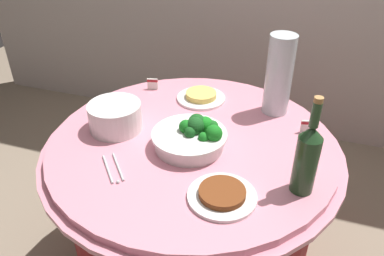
% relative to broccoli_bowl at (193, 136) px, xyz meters
% --- Properties ---
extents(buffet_table, '(1.16, 1.16, 0.74)m').
position_rel_broccoli_bowl_xyz_m(buffet_table, '(-0.02, 0.04, -0.41)').
color(buffet_table, maroon).
rests_on(buffet_table, ground_plane).
extents(broccoli_bowl, '(0.28, 0.28, 0.12)m').
position_rel_broccoli_bowl_xyz_m(broccoli_bowl, '(0.00, 0.00, 0.00)').
color(broccoli_bowl, white).
rests_on(broccoli_bowl, buffet_table).
extents(plate_stack, '(0.21, 0.21, 0.11)m').
position_rel_broccoli_bowl_xyz_m(plate_stack, '(-0.33, 0.02, 0.01)').
color(plate_stack, white).
rests_on(plate_stack, buffet_table).
extents(wine_bottle, '(0.07, 0.07, 0.34)m').
position_rel_broccoli_bowl_xyz_m(wine_bottle, '(0.41, -0.12, 0.08)').
color(wine_bottle, '#224222').
rests_on(wine_bottle, buffet_table).
extents(decorative_fruit_vase, '(0.11, 0.11, 0.34)m').
position_rel_broccoli_bowl_xyz_m(decorative_fruit_vase, '(0.25, 0.36, 0.11)').
color(decorative_fruit_vase, silver).
rests_on(decorative_fruit_vase, buffet_table).
extents(serving_tongs, '(0.14, 0.15, 0.01)m').
position_rel_broccoli_bowl_xyz_m(serving_tongs, '(-0.21, -0.22, -0.04)').
color(serving_tongs, silver).
rests_on(serving_tongs, buffet_table).
extents(food_plate_noodles, '(0.22, 0.22, 0.04)m').
position_rel_broccoli_bowl_xyz_m(food_plate_noodles, '(-0.08, 0.36, -0.03)').
color(food_plate_noodles, white).
rests_on(food_plate_noodles, buffet_table).
extents(food_plate_stir_fry, '(0.22, 0.22, 0.03)m').
position_rel_broccoli_bowl_xyz_m(food_plate_stir_fry, '(0.18, -0.24, -0.03)').
color(food_plate_stir_fry, white).
rests_on(food_plate_stir_fry, buffet_table).
extents(label_placard_front, '(0.05, 0.02, 0.05)m').
position_rel_broccoli_bowl_xyz_m(label_placard_front, '(-0.33, 0.38, -0.01)').
color(label_placard_front, white).
rests_on(label_placard_front, buffet_table).
extents(label_placard_mid, '(0.05, 0.02, 0.05)m').
position_rel_broccoli_bowl_xyz_m(label_placard_mid, '(0.40, 0.23, -0.01)').
color(label_placard_mid, white).
rests_on(label_placard_mid, buffet_table).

